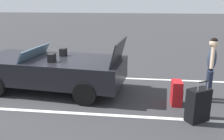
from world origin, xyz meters
name	(u,v)px	position (x,y,z in m)	size (l,w,h in m)	color
ground_plane	(54,89)	(0.00, 0.00, 0.00)	(80.00, 80.00, 0.00)	#333335
lot_line_near	(67,76)	(0.00, -1.27, 0.00)	(18.00, 0.12, 0.01)	silver
lot_line_mid	(32,111)	(0.00, 1.43, 0.00)	(18.00, 0.12, 0.01)	silver
convertible_car	(46,70)	(0.20, -0.02, 0.59)	(4.30, 2.18, 1.53)	black
suitcase_large_black	(198,105)	(-3.78, 1.45, 0.37)	(0.56, 0.49, 0.94)	black
suitcase_medium_bright	(177,93)	(-3.44, 0.64, 0.31)	(0.27, 0.40, 0.62)	red
traveler_person	(211,66)	(-4.29, 0.26, 0.93)	(0.29, 0.61, 1.65)	#1E2338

